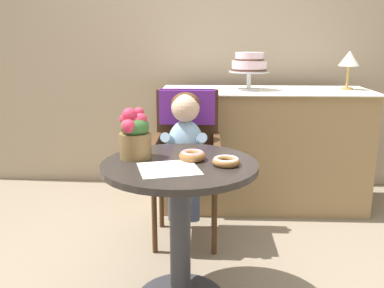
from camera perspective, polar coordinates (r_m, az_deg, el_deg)
The scene contains 11 objects.
back_wall at distance 3.68m, azimuth 0.40°, elevation 15.40°, with size 4.80×0.10×2.70m, color tan.
cafe_table at distance 1.99m, azimuth -1.65°, elevation -8.39°, with size 0.72×0.72×0.72m.
wicker_chair at distance 2.67m, azimuth -0.72°, elevation 0.51°, with size 0.42×0.45×0.95m.
seated_child at distance 2.51m, azimuth -0.92°, elevation 0.51°, with size 0.27×0.32×0.73m.
paper_napkin at distance 1.82m, azimuth -3.17°, elevation -3.40°, with size 0.25×0.23×0.00m, color white.
donut_front at distance 1.94m, azimuth 0.04°, elevation -1.53°, with size 0.12×0.12×0.04m.
donut_mid at distance 1.88m, azimuth 4.67°, elevation -2.31°, with size 0.13×0.13×0.03m.
flower_vase at distance 1.98m, azimuth -7.82°, elevation 1.44°, with size 0.15×0.16×0.24m.
display_counter at distance 3.26m, azimuth 9.72°, elevation -0.54°, with size 1.56×0.62×0.90m.
tiered_cake_stand at distance 3.15m, azimuth 7.81°, elevation 10.66°, with size 0.30×0.30×0.27m.
table_lamp at distance 3.34m, azimuth 20.62°, elevation 10.64°, with size 0.15×0.15×0.28m.
Camera 1 is at (0.14, -1.83, 1.27)m, focal length 39.16 mm.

